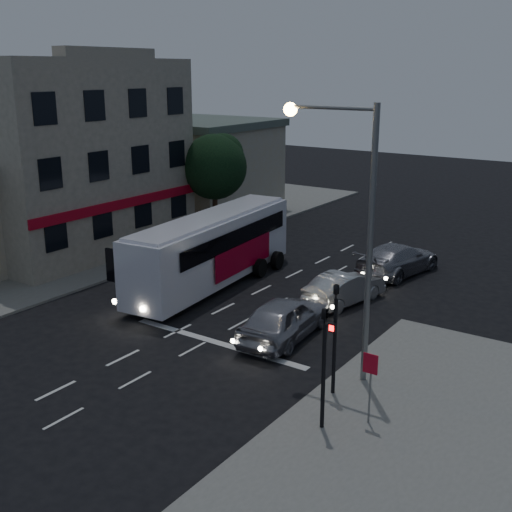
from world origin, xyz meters
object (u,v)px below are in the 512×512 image
Objects in this scene: car_suv at (284,318)px; traffic_signal_main at (335,326)px; car_sedan_a at (345,288)px; traffic_signal_side at (324,354)px; car_sedan_b at (398,259)px; regulatory_sign at (370,377)px; streetlight at (352,212)px; street_tree at (214,164)px; tour_bus at (212,248)px.

traffic_signal_main is at bearing 136.26° from car_suv.
car_sedan_a is 10.87m from traffic_signal_side.
car_sedan_b reaches higher than car_sedan_a.
traffic_signal_main reaches higher than car_sedan_b.
car_sedan_a is 1.97× the size of regulatory_sign.
streetlight is 1.45× the size of street_tree.
regulatory_sign is (4.98, -14.21, 0.80)m from car_sedan_b.
car_sedan_a is at bearing 120.70° from regulatory_sign.
regulatory_sign is at bearing 131.09° from car_sedan_a.
car_sedan_b is at bearing -4.78° from street_tree.
traffic_signal_main is (3.58, -7.87, 1.71)m from car_sedan_a.
street_tree reaches higher than tour_bus.
car_sedan_b is 1.33× the size of traffic_signal_main.
traffic_signal_side reaches higher than car_sedan_a.
car_sedan_b is at bearing 104.68° from traffic_signal_side.
tour_bus is at bearing 146.79° from traffic_signal_main.
regulatory_sign is 0.35× the size of street_tree.
traffic_signal_side reaches higher than tour_bus.
regulatory_sign is at bearing -51.25° from streetlight.
regulatory_sign is (11.66, -7.54, -0.27)m from tour_bus.
street_tree is at bearing 137.97° from traffic_signal_main.
car_suv is at bearing 98.63° from car_sedan_a.
regulatory_sign is (1.00, 0.96, -0.82)m from traffic_signal_side.
street_tree is at bearing 4.50° from car_sedan_b.
car_sedan_b is 1.33× the size of traffic_signal_side.
traffic_signal_main is 2.14m from regulatory_sign.
tour_bus reaches higher than regulatory_sign.
car_suv is at bearing 96.75° from car_sedan_b.
car_sedan_b is 15.77m from traffic_signal_side.
street_tree reaches higher than car_suv.
tour_bus is 7.23m from car_suv.
car_sedan_a is 5.33m from car_sedan_b.
car_sedan_b is at bearing 39.25° from tour_bus.
traffic_signal_main is 3.61m from streetlight.
car_suv is 4.85m from car_sedan_a.
traffic_signal_main is at bearing 109.49° from traffic_signal_side.
tour_bus is 2.33× the size of car_suv.
regulatory_sign is (1.70, -1.01, -0.82)m from traffic_signal_main.
tour_bus is 13.89m from regulatory_sign.
car_sedan_a is 8.82m from streetlight.
car_sedan_a is 1.05× the size of traffic_signal_side.
street_tree reaches higher than regulatory_sign.
streetlight is at bearing 127.63° from car_sedan_a.
car_sedan_b is at bearing -97.22° from car_suv.
car_sedan_b is 13.11m from street_tree.
car_suv is 6.86m from traffic_signal_side.
street_tree reaches higher than traffic_signal_side.
car_suv is at bearing 131.52° from traffic_signal_side.
tour_bus is 11.92m from traffic_signal_main.
traffic_signal_side is at bearing -74.30° from streetlight.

